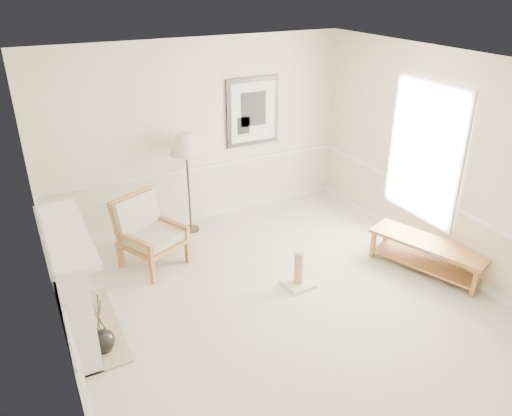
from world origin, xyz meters
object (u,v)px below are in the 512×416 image
Objects in this scene: floor_vase at (103,341)px; armchair at (147,229)px; floor_lamp at (186,147)px; bench at (428,251)px; scratching_post at (298,275)px.

armchair reaches higher than floor_vase.
armchair is 0.65× the size of floor_lamp.
scratching_post reaches higher than bench.
armchair is (0.97, 1.59, 0.39)m from floor_vase.
scratching_post is at bearing 2.86° from floor_vase.
floor_lamp is at bearing 133.49° from bench.
floor_vase reaches higher than bench.
floor_lamp is 0.97× the size of bench.
floor_lamp is at bearing 108.63° from scratching_post.
armchair is at bearing 149.67° from bench.
bench is at bearing -55.92° from armchair.
floor_lamp reaches higher than bench.
floor_lamp reaches higher than armchair.
scratching_post is (0.71, -2.11, -1.23)m from floor_lamp.
scratching_post is at bearing -71.37° from floor_lamp.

